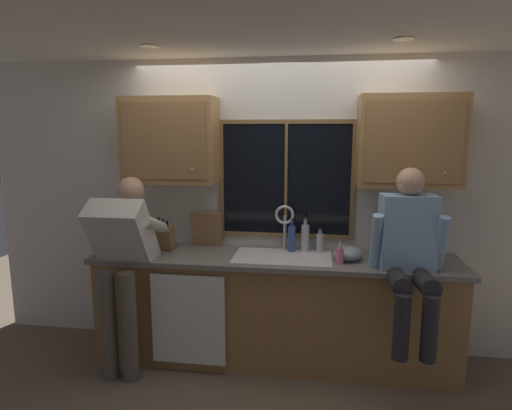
{
  "coord_description": "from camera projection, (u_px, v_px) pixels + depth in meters",
  "views": [
    {
      "loc": [
        0.34,
        -3.7,
        1.95
      ],
      "look_at": [
        -0.15,
        -0.3,
        1.35
      ],
      "focal_mm": 30.15,
      "sensor_mm": 36.0,
      "label": 1
    }
  ],
  "objects": [
    {
      "name": "ceiling_downlight_right",
      "position": [
        403.0,
        39.0,
        2.85
      ],
      "size": [
        0.14,
        0.14,
        0.01
      ],
      "primitive_type": "cylinder",
      "color": "#FFEAB2"
    },
    {
      "name": "bottle_amber_small",
      "position": [
        305.0,
        237.0,
        3.66
      ],
      "size": [
        0.07,
        0.07,
        0.3
      ],
      "color": "#B7B7BC",
      "rests_on": "countertop"
    },
    {
      "name": "back_wall",
      "position": [
        278.0,
        206.0,
        3.83
      ],
      "size": [
        5.34,
        0.12,
        2.55
      ],
      "primitive_type": "cube",
      "color": "silver",
      "rests_on": "floor"
    },
    {
      "name": "window_frame_left",
      "position": [
        222.0,
        179.0,
        3.78
      ],
      "size": [
        0.04,
        0.02,
        0.95
      ],
      "primitive_type": "cube",
      "color": "brown"
    },
    {
      "name": "faucet",
      "position": [
        285.0,
        222.0,
        3.66
      ],
      "size": [
        0.18,
        0.09,
        0.4
      ],
      "color": "silver",
      "rests_on": "countertop"
    },
    {
      "name": "window_frame_right",
      "position": [
        353.0,
        181.0,
        3.62
      ],
      "size": [
        0.03,
        0.02,
        0.95
      ],
      "primitive_type": "cube",
      "color": "brown"
    },
    {
      "name": "person_standing",
      "position": [
        123.0,
        256.0,
        3.39
      ],
      "size": [
        0.53,
        0.68,
        1.57
      ],
      "color": "#595147",
      "rests_on": "floor"
    },
    {
      "name": "dishwasher_front",
      "position": [
        188.0,
        320.0,
        3.42
      ],
      "size": [
        0.6,
        0.02,
        0.74
      ],
      "primitive_type": "cube",
      "color": "white"
    },
    {
      "name": "window_frame_bottom",
      "position": [
        285.0,
        235.0,
        3.79
      ],
      "size": [
        1.17,
        0.02,
        0.04
      ],
      "primitive_type": "cube",
      "color": "brown"
    },
    {
      "name": "soap_dispenser",
      "position": [
        340.0,
        255.0,
        3.33
      ],
      "size": [
        0.06,
        0.07,
        0.18
      ],
      "color": "pink",
      "rests_on": "countertop"
    },
    {
      "name": "countertop",
      "position": [
        274.0,
        259.0,
        3.54
      ],
      "size": [
        3.0,
        0.62,
        0.04
      ],
      "primitive_type": "cube",
      "color": "slate",
      "rests_on": "lower_cabinet_run"
    },
    {
      "name": "upper_cabinet_left",
      "position": [
        170.0,
        141.0,
        3.64
      ],
      "size": [
        0.79,
        0.36,
        0.72
      ],
      "color": "#A87A47"
    },
    {
      "name": "person_sitting_on_counter",
      "position": [
        409.0,
        248.0,
        3.11
      ],
      "size": [
        0.54,
        0.61,
        1.26
      ],
      "color": "#262628",
      "rests_on": "countertop"
    },
    {
      "name": "lower_cabinet_run",
      "position": [
        274.0,
        310.0,
        3.64
      ],
      "size": [
        2.94,
        0.58,
        0.88
      ],
      "primitive_type": "cube",
      "color": "olive",
      "rests_on": "floor"
    },
    {
      "name": "bottle_green_glass",
      "position": [
        292.0,
        238.0,
        3.66
      ],
      "size": [
        0.06,
        0.06,
        0.29
      ],
      "color": "#334C8C",
      "rests_on": "countertop"
    },
    {
      "name": "window_glass",
      "position": [
        286.0,
        180.0,
        3.71
      ],
      "size": [
        1.1,
        0.02,
        0.95
      ],
      "primitive_type": "cube",
      "color": "black"
    },
    {
      "name": "window_frame_top",
      "position": [
        287.0,
        122.0,
        3.62
      ],
      "size": [
        1.17,
        0.02,
        0.04
      ],
      "primitive_type": "cube",
      "color": "brown"
    },
    {
      "name": "bottle_tall_clear",
      "position": [
        320.0,
        242.0,
        3.64
      ],
      "size": [
        0.06,
        0.06,
        0.21
      ],
      "color": "#B7B7BC",
      "rests_on": "countertop"
    },
    {
      "name": "mixing_bowl",
      "position": [
        348.0,
        254.0,
        3.44
      ],
      "size": [
        0.23,
        0.23,
        0.12
      ],
      "primitive_type": "ellipsoid",
      "color": "#8C99A8",
      "rests_on": "countertop"
    },
    {
      "name": "window_mullion_center",
      "position": [
        286.0,
        180.0,
        3.7
      ],
      "size": [
        0.02,
        0.02,
        0.95
      ],
      "primitive_type": "cube",
      "color": "brown"
    },
    {
      "name": "sink",
      "position": [
        282.0,
        268.0,
        3.55
      ],
      "size": [
        0.8,
        0.46,
        0.21
      ],
      "color": "silver",
      "rests_on": "lower_cabinet_run"
    },
    {
      "name": "knife_block",
      "position": [
        166.0,
        238.0,
        3.7
      ],
      "size": [
        0.12,
        0.18,
        0.32
      ],
      "color": "olive",
      "rests_on": "countertop"
    },
    {
      "name": "upper_cabinet_right",
      "position": [
        409.0,
        141.0,
        3.36
      ],
      "size": [
        0.79,
        0.36,
        0.72
      ],
      "color": "#A87A47"
    },
    {
      "name": "cutting_board",
      "position": [
        207.0,
        229.0,
        3.82
      ],
      "size": [
        0.27,
        0.09,
        0.32
      ],
      "primitive_type": "cube",
      "rotation": [
        0.21,
        0.0,
        0.0
      ],
      "color": "#997047",
      "rests_on": "countertop"
    },
    {
      "name": "ceiling_downlight_left",
      "position": [
        149.0,
        46.0,
        3.1
      ],
      "size": [
        0.14,
        0.14,
        0.01
      ],
      "primitive_type": "cylinder",
      "color": "#FFEAB2"
    }
  ]
}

